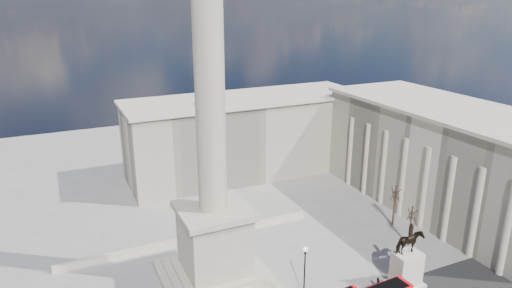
{
  "coord_description": "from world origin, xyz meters",
  "views": [
    {
      "loc": [
        -17.22,
        -45.24,
        36.53
      ],
      "look_at": [
        4.57,
        1.91,
        19.65
      ],
      "focal_mm": 32.0,
      "sensor_mm": 36.0,
      "label": 1
    }
  ],
  "objects": [
    {
      "name": "bare_tree_far",
      "position": [
        40.09,
        8.73,
        5.26
      ],
      "size": [
        1.63,
        1.63,
        6.68
      ],
      "rotation": [
        0.0,
        0.0,
        -0.28
      ],
      "color": "#332319",
      "rests_on": "ground"
    },
    {
      "name": "bare_tree_mid",
      "position": [
        32.29,
        7.3,
        5.94
      ],
      "size": [
        1.99,
        1.99,
        7.53
      ],
      "rotation": [
        0.0,
        0.0,
        -0.01
      ],
      "color": "#332319",
      "rests_on": "ground"
    },
    {
      "name": "bare_tree_near",
      "position": [
        30.09,
        1.16,
        5.44
      ],
      "size": [
        1.58,
        1.58,
        6.91
      ],
      "rotation": [
        0.0,
        0.0,
        0.21
      ],
      "color": "#332319",
      "rests_on": "ground"
    },
    {
      "name": "building_northeast",
      "position": [
        20.0,
        40.0,
        8.32
      ],
      "size": [
        51.0,
        17.0,
        16.6
      ],
      "color": "beige",
      "rests_on": "ground"
    },
    {
      "name": "pedestrian_standing",
      "position": [
        18.38,
        -5.83,
        0.91
      ],
      "size": [
        1.03,
        0.89,
        1.82
      ],
      "primitive_type": "imported",
      "rotation": [
        0.0,
        0.0,
        3.4
      ],
      "color": "black",
      "rests_on": "ground"
    },
    {
      "name": "equestrian_statue",
      "position": [
        22.2,
        -6.74,
        3.27
      ],
      "size": [
        4.51,
        3.39,
        9.27
      ],
      "color": "#C2B5A0",
      "rests_on": "ground"
    },
    {
      "name": "nelsons_column",
      "position": [
        0.0,
        5.0,
        12.92
      ],
      "size": [
        14.0,
        14.0,
        49.85
      ],
      "color": "#AAA18E",
      "rests_on": "ground"
    },
    {
      "name": "victorian_lamp",
      "position": [
        8.91,
        -3.14,
        4.26
      ],
      "size": [
        0.62,
        0.62,
        7.24
      ],
      "rotation": [
        0.0,
        0.0,
        -0.2
      ],
      "color": "black",
      "rests_on": "ground"
    },
    {
      "name": "building_east",
      "position": [
        45.0,
        10.0,
        9.32
      ],
      "size": [
        19.0,
        46.0,
        18.6
      ],
      "color": "beige",
      "rests_on": "ground"
    },
    {
      "name": "balustrade_wall",
      "position": [
        0.0,
        16.0,
        0.55
      ],
      "size": [
        40.0,
        0.6,
        1.1
      ],
      "primitive_type": "cube",
      "color": "#C2B5A0",
      "rests_on": "ground"
    }
  ]
}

